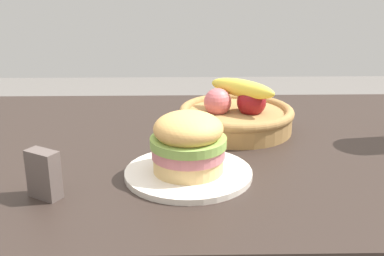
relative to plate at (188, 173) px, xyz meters
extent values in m
cube|color=#2D231E|center=(0.02, 0.17, -0.03)|extent=(1.40, 0.90, 0.04)
cylinder|color=#2D231E|center=(-0.60, 0.54, -0.40)|extent=(0.07, 0.07, 0.71)
cylinder|color=#2D231E|center=(0.64, 0.54, -0.40)|extent=(0.07, 0.07, 0.71)
cylinder|color=silver|center=(0.00, 0.00, 0.00)|extent=(0.26, 0.26, 0.01)
cylinder|color=#E5BC75|center=(0.00, 0.00, 0.02)|extent=(0.14, 0.14, 0.03)
cylinder|color=#C67075|center=(0.00, 0.00, 0.05)|extent=(0.15, 0.15, 0.02)
cylinder|color=#84A84C|center=(0.00, 0.00, 0.07)|extent=(0.15, 0.15, 0.02)
ellipsoid|color=#EAAD5D|center=(0.00, 0.00, 0.09)|extent=(0.14, 0.14, 0.07)
cylinder|color=#9E7542|center=(0.13, 0.28, 0.02)|extent=(0.28, 0.28, 0.05)
torus|color=#9E7542|center=(0.13, 0.28, 0.04)|extent=(0.29, 0.29, 0.02)
sphere|color=maroon|center=(0.16, 0.27, 0.07)|extent=(0.07, 0.07, 0.07)
sphere|color=#D16066|center=(0.08, 0.27, 0.07)|extent=(0.07, 0.07, 0.07)
ellipsoid|color=yellow|center=(0.14, 0.28, 0.10)|extent=(0.18, 0.17, 0.05)
cube|color=#594C47|center=(-0.26, -0.09, 0.04)|extent=(0.07, 0.06, 0.09)
camera|label=1|loc=(-0.01, -0.88, 0.40)|focal=44.85mm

